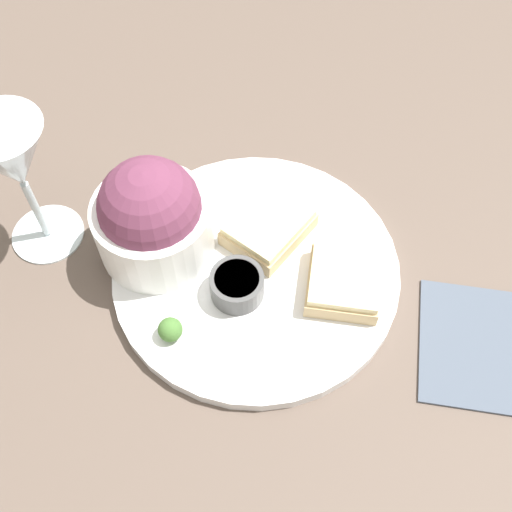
% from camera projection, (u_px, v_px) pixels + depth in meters
% --- Properties ---
extents(ground_plane, '(4.00, 4.00, 0.00)m').
position_uv_depth(ground_plane, '(256.00, 274.00, 0.65)').
color(ground_plane, brown).
extents(dinner_plate, '(0.28, 0.28, 0.01)m').
position_uv_depth(dinner_plate, '(256.00, 270.00, 0.64)').
color(dinner_plate, white).
rests_on(dinner_plate, ground_plane).
extents(salad_bowl, '(0.11, 0.11, 0.11)m').
position_uv_depth(salad_bowl, '(152.00, 217.00, 0.61)').
color(salad_bowl, white).
rests_on(salad_bowl, dinner_plate).
extents(sauce_ramekin, '(0.05, 0.05, 0.03)m').
position_uv_depth(sauce_ramekin, '(236.00, 284.00, 0.61)').
color(sauce_ramekin, '#4C4C4C').
rests_on(sauce_ramekin, dinner_plate).
extents(cheese_toast_near, '(0.09, 0.07, 0.03)m').
position_uv_depth(cheese_toast_near, '(269.00, 227.00, 0.64)').
color(cheese_toast_near, '#D1B27F').
rests_on(cheese_toast_near, dinner_plate).
extents(cheese_toast_far, '(0.09, 0.09, 0.03)m').
position_uv_depth(cheese_toast_far, '(344.00, 281.00, 0.61)').
color(cheese_toast_far, '#D1B27F').
rests_on(cheese_toast_far, dinner_plate).
extents(wine_glass, '(0.08, 0.08, 0.16)m').
position_uv_depth(wine_glass, '(14.00, 163.00, 0.58)').
color(wine_glass, silver).
rests_on(wine_glass, ground_plane).
extents(garnish, '(0.02, 0.02, 0.02)m').
position_uv_depth(garnish, '(170.00, 330.00, 0.58)').
color(garnish, '#477533').
rests_on(garnish, dinner_plate).
extents(napkin, '(0.17, 0.19, 0.01)m').
position_uv_depth(napkin, '(499.00, 348.00, 0.60)').
color(napkin, '#4C5666').
rests_on(napkin, ground_plane).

